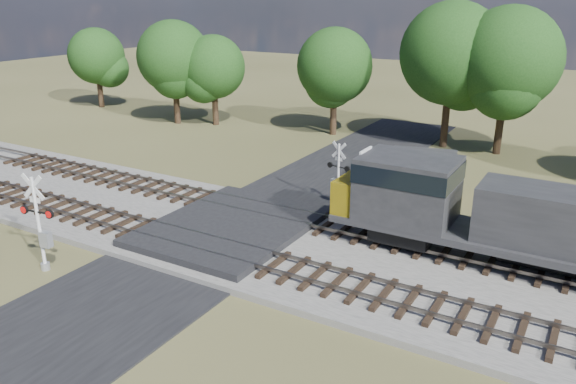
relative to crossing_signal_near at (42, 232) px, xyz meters
The scene contains 10 objects.
ground 8.38m from the crossing_signal_near, 55.36° to the left, with size 160.00×160.00×0.00m, color #454525.
ballast_bed 16.42m from the crossing_signal_near, 26.27° to the left, with size 140.00×10.00×0.30m, color gray.
road 8.37m from the crossing_signal_near, 55.36° to the left, with size 7.00×60.00×0.08m, color black.
crossing_panel 8.73m from the crossing_signal_near, 57.26° to the left, with size 7.00×9.00×0.62m, color #262628.
track_near 9.20m from the crossing_signal_near, 31.33° to the left, with size 140.00×2.60×0.33m.
track_far 12.53m from the crossing_signal_near, 51.39° to the left, with size 140.00×2.60×0.33m.
crossing_signal_near is the anchor object (origin of this frame).
crossing_signal_far 15.38m from the crossing_signal_near, 61.13° to the left, with size 1.49×0.41×3.73m.
equipment_shed 20.44m from the crossing_signal_near, 57.09° to the left, with size 4.52×4.52×2.56m.
treeline 30.44m from the crossing_signal_near, 66.73° to the left, with size 82.74×11.33×10.99m.
Camera 1 is at (15.40, -20.33, 11.31)m, focal length 35.00 mm.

